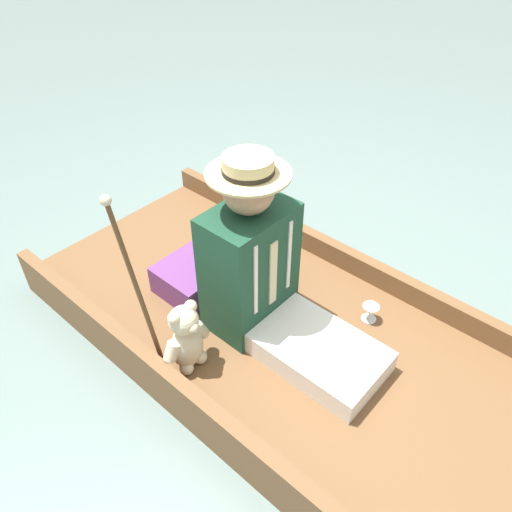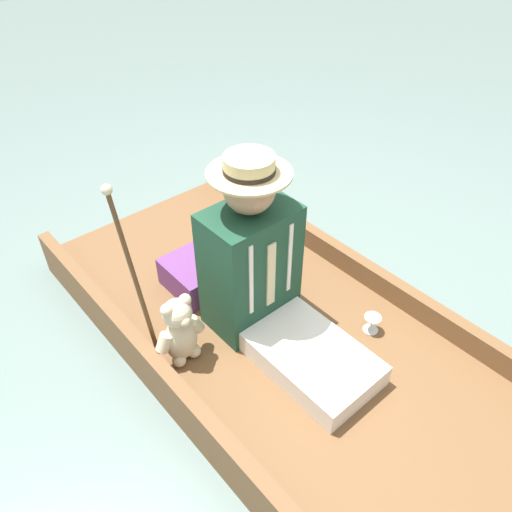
% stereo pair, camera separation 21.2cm
% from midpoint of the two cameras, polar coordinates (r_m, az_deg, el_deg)
% --- Properties ---
extents(ground_plane, '(16.00, 16.00, 0.00)m').
position_cam_midpoint_polar(ground_plane, '(2.43, 5.81, -11.22)').
color(ground_plane, slate).
extents(punt_boat, '(1.20, 2.65, 0.25)m').
position_cam_midpoint_polar(punt_boat, '(2.37, 5.93, -10.03)').
color(punt_boat, brown).
rests_on(punt_boat, ground_plane).
extents(seat_cushion, '(0.43, 0.30, 0.15)m').
position_cam_midpoint_polar(seat_cushion, '(2.54, -3.07, -1.44)').
color(seat_cushion, '#6B3875').
rests_on(seat_cushion, punt_boat).
extents(seated_person, '(0.39, 0.85, 0.85)m').
position_cam_midpoint_polar(seated_person, '(2.14, 3.69, -2.45)').
color(seated_person, white).
rests_on(seated_person, punt_boat).
extents(teddy_bear, '(0.24, 0.14, 0.34)m').
position_cam_midpoint_polar(teddy_bear, '(2.13, -5.85, -8.70)').
color(teddy_bear, beige).
rests_on(teddy_bear, punt_boat).
extents(wine_glass, '(0.08, 0.08, 0.09)m').
position_cam_midpoint_polar(wine_glass, '(2.38, 15.66, -7.30)').
color(wine_glass, silver).
rests_on(wine_glass, punt_boat).
extents(walking_cane, '(0.04, 0.21, 0.79)m').
position_cam_midpoint_polar(walking_cane, '(2.02, -11.41, -0.70)').
color(walking_cane, brown).
rests_on(walking_cane, punt_boat).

